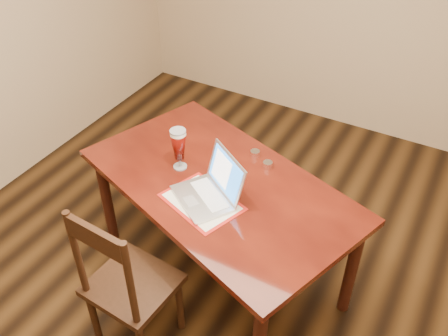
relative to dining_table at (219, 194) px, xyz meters
The scene contains 4 objects.
ground 0.79m from the dining_table, 49.80° to the right, with size 5.00×5.00×0.00m, color black.
room_shell 1.11m from the dining_table, 49.80° to the right, with size 4.51×5.01×2.71m.
dining_table is the anchor object (origin of this frame).
dining_chair 0.76m from the dining_table, 104.01° to the right, with size 0.48×0.46×1.07m.
Camera 1 is at (0.93, -1.72, 2.74)m, focal length 40.00 mm.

